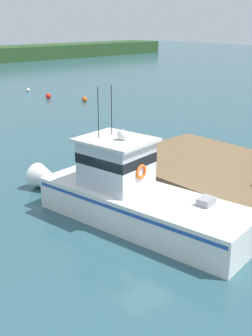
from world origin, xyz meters
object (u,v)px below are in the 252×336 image
at_px(main_fishing_boat, 130,195).
at_px(bait_bucket, 152,150).
at_px(mooring_buoy_channel_marker, 28,90).
at_px(mooring_buoy_outer, 85,99).
at_px(mooring_buoy_inshore, 48,96).

distance_m(main_fishing_boat, bait_bucket, 4.53).
xyz_separation_m(mooring_buoy_channel_marker, mooring_buoy_outer, (1.03, -8.28, 0.05)).
bearing_deg(mooring_buoy_inshore, main_fishing_boat, -115.23).
relative_size(bait_bucket, mooring_buoy_inshore, 0.65).
height_order(main_fishing_boat, mooring_buoy_inshore, main_fishing_boat).
bearing_deg(bait_bucket, main_fishing_boat, -145.00).
distance_m(mooring_buoy_channel_marker, mooring_buoy_inshore, 4.85).
xyz_separation_m(main_fishing_boat, mooring_buoy_outer, (12.75, 20.23, -0.77)).
xyz_separation_m(bait_bucket, mooring_buoy_inshore, (7.46, 21.10, -1.11)).
xyz_separation_m(main_fishing_boat, mooring_buoy_channel_marker, (11.72, 28.51, -0.82)).
distance_m(bait_bucket, mooring_buoy_outer, 19.85).
bearing_deg(main_fishing_boat, mooring_buoy_outer, 57.78).
relative_size(mooring_buoy_channel_marker, mooring_buoy_inshore, 0.72).
bearing_deg(bait_bucket, mooring_buoy_channel_marker, 72.81).
distance_m(bait_bucket, mooring_buoy_inshore, 22.41).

